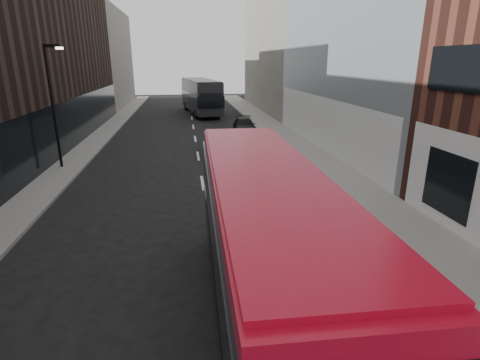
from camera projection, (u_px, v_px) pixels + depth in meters
name	position (u px, v px, depth m)	size (l,w,h in m)	color
sidewalk_right	(285.00, 138.00, 31.48)	(3.00, 80.00, 0.15)	slate
sidewalk_left	(93.00, 143.00, 29.33)	(2.00, 80.00, 0.15)	slate
building_modern_block	(363.00, 4.00, 25.26)	(5.03, 22.00, 20.00)	#AEB4B9
building_victorian	(279.00, 32.00, 47.00)	(6.50, 24.00, 21.00)	slate
building_left_mid	(53.00, 52.00, 31.44)	(5.00, 24.00, 14.00)	black
building_left_far	(105.00, 59.00, 52.32)	(5.00, 20.00, 13.00)	slate
street_lamp	(53.00, 99.00, 21.45)	(1.06, 0.22, 7.00)	black
red_bus	(264.00, 245.00, 8.50)	(2.66, 10.24, 4.11)	#A0091E
grey_bus	(201.00, 96.00, 45.71)	(4.62, 12.95, 4.10)	black
car_a	(251.00, 165.00, 21.17)	(1.45, 3.60, 1.23)	black
car_b	(220.00, 143.00, 26.18)	(1.67, 4.79, 1.58)	gray
car_c	(244.00, 126.00, 33.67)	(1.88, 4.62, 1.34)	black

